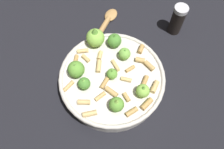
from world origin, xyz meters
TOP-DOWN VIEW (x-y plane):
  - ground_plane at (0.00, 0.00)m, footprint 2.40×2.40m
  - cooking_pan at (-0.00, -0.00)m, footprint 0.26×0.26m
  - pepper_shaker at (-0.23, 0.12)m, footprint 0.04×0.04m
  - wooden_spoon at (-0.14, -0.08)m, footprint 0.25×0.06m

SIDE VIEW (x-z plane):
  - ground_plane at x=0.00m, z-range 0.00..0.00m
  - wooden_spoon at x=-0.14m, z-range 0.00..0.02m
  - cooking_pan at x=0.00m, z-range -0.02..0.09m
  - pepper_shaker at x=-0.23m, z-range 0.00..0.10m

